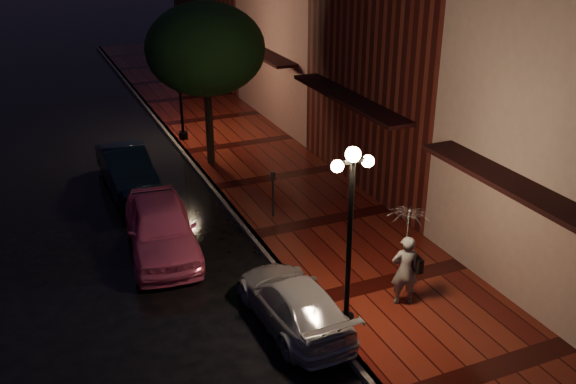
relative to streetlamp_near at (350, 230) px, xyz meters
name	(u,v)px	position (x,y,z in m)	size (l,w,h in m)	color
ground	(253,239)	(-0.35, 5.00, -2.60)	(120.00, 120.00, 0.00)	black
sidewalk	(323,223)	(1.90, 5.00, -2.53)	(4.50, 60.00, 0.15)	#420F0B
curb	(253,237)	(-0.35, 5.00, -2.53)	(0.25, 60.00, 0.15)	#595451
storefront_mid	(431,20)	(6.65, 7.00, 2.90)	(5.00, 8.00, 11.00)	#511914
storefront_far	(321,16)	(6.65, 15.00, 1.90)	(5.00, 8.00, 9.00)	#8C5951
streetlamp_near	(350,230)	(0.00, 0.00, 0.00)	(0.96, 0.36, 4.31)	black
streetlamp_far	(179,80)	(0.00, 14.00, 0.00)	(0.96, 0.36, 4.31)	black
street_tree	(206,52)	(0.26, 10.99, 1.64)	(4.16, 4.16, 5.80)	black
pink_car	(161,228)	(-2.93, 5.28, -1.84)	(1.80, 4.48, 1.53)	pink
navy_car	(127,168)	(-2.94, 10.34, -1.93)	(1.42, 4.08, 1.35)	black
silver_car	(294,302)	(-0.95, 0.77, -2.03)	(1.61, 3.95, 1.15)	#B0B1B9
woman_with_umbrella	(407,242)	(1.70, 0.31, -0.81)	(1.03, 1.05, 2.49)	silver
parking_meter	(273,190)	(0.65, 5.91, -1.57)	(0.16, 0.13, 1.45)	black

